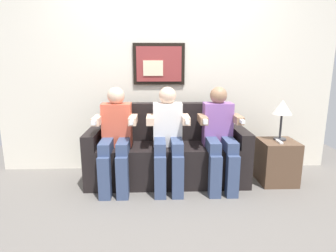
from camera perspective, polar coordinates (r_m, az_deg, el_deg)
name	(u,v)px	position (r m, az deg, el deg)	size (l,w,h in m)	color
ground_plane	(169,192)	(3.16, 0.10, -13.11)	(5.49, 5.49, 0.00)	#66605B
back_wall_assembly	(166,68)	(3.60, -0.42, 11.56)	(4.23, 0.10, 2.60)	silver
couch	(167,155)	(3.34, -0.11, -5.84)	(1.83, 0.58, 0.90)	black
person_on_left	(116,135)	(3.13, -10.43, -1.73)	(0.46, 0.56, 1.11)	#D8593F
person_in_middle	(168,134)	(3.10, 0.00, -1.67)	(0.46, 0.56, 1.11)	white
person_on_right	(219,134)	(3.17, 10.28, -1.54)	(0.46, 0.56, 1.11)	#8C59A5
side_table_right	(277,162)	(3.54, 21.02, -6.70)	(0.40, 0.40, 0.50)	brown
table_lamp	(282,109)	(3.45, 21.96, 3.17)	(0.22, 0.22, 0.46)	#333338
spare_remote_on_table	(279,142)	(3.39, 21.44, -2.95)	(0.04, 0.13, 0.02)	white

